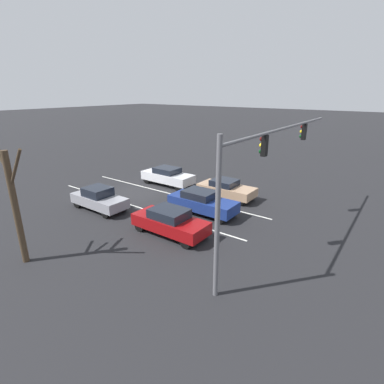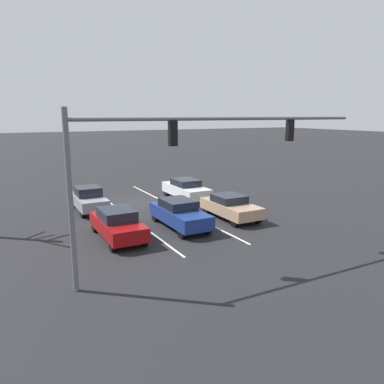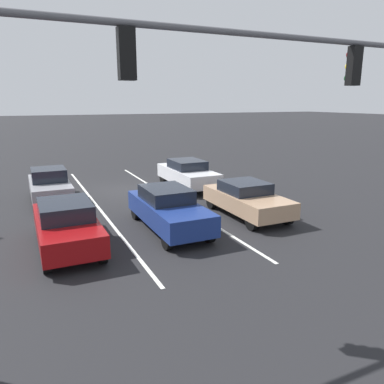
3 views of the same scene
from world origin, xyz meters
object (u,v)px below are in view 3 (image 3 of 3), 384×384
at_px(car_navy_midlane_front, 168,209).
at_px(car_gray_rightlane_second, 50,185).
at_px(car_silver_leftlane_second, 188,173).
at_px(car_maroon_rightlane_front, 66,224).
at_px(car_tan_leftlane_front, 247,199).
at_px(traffic_signal_gantry, 143,90).

relative_size(car_navy_midlane_front, car_gray_rightlane_second, 1.11).
bearing_deg(car_navy_midlane_front, car_silver_leftlane_second, -120.09).
height_order(car_maroon_rightlane_front, car_navy_midlane_front, car_navy_midlane_front).
height_order(car_tan_leftlane_front, car_gray_rightlane_second, car_gray_rightlane_second).
distance_m(car_maroon_rightlane_front, car_navy_midlane_front, 3.69).
bearing_deg(car_tan_leftlane_front, car_maroon_rightlane_front, 4.02).
relative_size(car_tan_leftlane_front, car_silver_leftlane_second, 0.92).
height_order(car_tan_leftlane_front, car_maroon_rightlane_front, car_maroon_rightlane_front).
height_order(car_navy_midlane_front, car_silver_leftlane_second, car_navy_midlane_front).
distance_m(car_tan_leftlane_front, car_gray_rightlane_second, 9.38).
bearing_deg(car_gray_rightlane_second, traffic_signal_gantry, 95.79).
bearing_deg(car_maroon_rightlane_front, car_silver_leftlane_second, -138.55).
bearing_deg(car_silver_leftlane_second, car_tan_leftlane_front, 90.83).
bearing_deg(car_tan_leftlane_front, car_gray_rightlane_second, -39.15).
xyz_separation_m(car_tan_leftlane_front, car_gray_rightlane_second, (7.28, -5.92, 0.05)).
bearing_deg(car_navy_midlane_front, car_tan_leftlane_front, -176.41).
relative_size(car_maroon_rightlane_front, traffic_signal_gantry, 0.34).
xyz_separation_m(car_tan_leftlane_front, car_silver_leftlane_second, (0.08, -5.84, 0.06)).
bearing_deg(car_silver_leftlane_second, car_navy_midlane_front, 59.91).
xyz_separation_m(car_maroon_rightlane_front, car_navy_midlane_front, (-3.68, -0.29, 0.01)).
relative_size(car_navy_midlane_front, car_silver_leftlane_second, 0.99).
relative_size(car_tan_leftlane_front, car_maroon_rightlane_front, 0.96).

